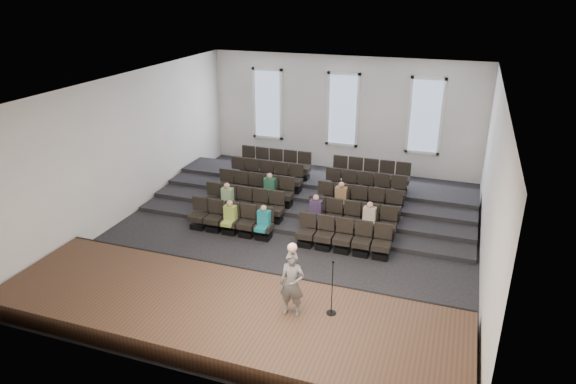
# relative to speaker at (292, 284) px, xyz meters

# --- Properties ---
(ground) EXTENTS (14.00, 14.00, 0.00)m
(ground) POSITION_rel_speaker_xyz_m (-1.71, 4.84, -1.31)
(ground) COLOR black
(ground) RESTS_ON ground
(ceiling) EXTENTS (12.00, 14.00, 0.02)m
(ceiling) POSITION_rel_speaker_xyz_m (-1.71, 4.84, 3.70)
(ceiling) COLOR white
(ceiling) RESTS_ON ground
(wall_back) EXTENTS (12.00, 0.04, 5.00)m
(wall_back) POSITION_rel_speaker_xyz_m (-1.71, 11.86, 1.19)
(wall_back) COLOR white
(wall_back) RESTS_ON ground
(wall_front) EXTENTS (12.00, 0.04, 5.00)m
(wall_front) POSITION_rel_speaker_xyz_m (-1.71, -2.18, 1.19)
(wall_front) COLOR white
(wall_front) RESTS_ON ground
(wall_left) EXTENTS (0.04, 14.00, 5.00)m
(wall_left) POSITION_rel_speaker_xyz_m (-7.73, 4.84, 1.19)
(wall_left) COLOR white
(wall_left) RESTS_ON ground
(wall_right) EXTENTS (0.04, 14.00, 5.00)m
(wall_right) POSITION_rel_speaker_xyz_m (4.31, 4.84, 1.19)
(wall_right) COLOR white
(wall_right) RESTS_ON ground
(stage) EXTENTS (11.80, 3.60, 0.50)m
(stage) POSITION_rel_speaker_xyz_m (-1.71, -0.26, -1.06)
(stage) COLOR #462C1E
(stage) RESTS_ON ground
(stage_lip) EXTENTS (11.80, 0.06, 0.52)m
(stage_lip) POSITION_rel_speaker_xyz_m (-1.71, 1.51, -1.06)
(stage_lip) COLOR black
(stage_lip) RESTS_ON ground
(risers) EXTENTS (11.80, 4.80, 0.60)m
(risers) POSITION_rel_speaker_xyz_m (-1.71, 8.01, -1.11)
(risers) COLOR black
(risers) RESTS_ON ground
(seating_rows) EXTENTS (6.80, 4.70, 1.67)m
(seating_rows) POSITION_rel_speaker_xyz_m (-1.71, 6.38, -0.63)
(seating_rows) COLOR black
(seating_rows) RESTS_ON ground
(windows) EXTENTS (8.44, 0.10, 3.24)m
(windows) POSITION_rel_speaker_xyz_m (-1.71, 11.79, 1.39)
(windows) COLOR white
(windows) RESTS_ON wall_back
(audience) EXTENTS (5.45, 2.64, 1.10)m
(audience) POSITION_rel_speaker_xyz_m (-1.98, 5.29, -0.48)
(audience) COLOR #97B247
(audience) RESTS_ON seating_rows
(speaker) EXTENTS (0.60, 0.41, 1.62)m
(speaker) POSITION_rel_speaker_xyz_m (0.00, 0.00, 0.00)
(speaker) COLOR #615E5C
(speaker) RESTS_ON stage
(mic_stand) EXTENTS (0.24, 0.24, 1.43)m
(mic_stand) POSITION_rel_speaker_xyz_m (0.89, 0.30, -0.38)
(mic_stand) COLOR black
(mic_stand) RESTS_ON stage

